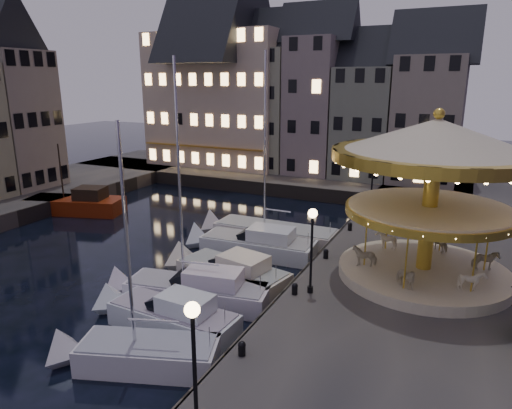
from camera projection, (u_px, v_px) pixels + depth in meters
The scene contains 28 objects.
ground at pixel (175, 296), 24.31m from camera, with size 160.00×160.00×0.00m, color black.
quay_east at pixel (466, 290), 23.57m from camera, with size 16.00×56.00×1.30m, color #474442.
quay_north at pixel (260, 175), 51.84m from camera, with size 44.00×12.00×1.30m, color #474442.
quaywall_e at pixel (318, 264), 26.88m from camera, with size 0.15×44.00×1.30m, color #47423A.
quaywall_n at pixel (253, 188), 45.78m from camera, with size 48.00×0.15×1.30m, color #47423A.
streetlamp_a at pixel (194, 350), 12.43m from camera, with size 0.44×0.44×4.17m.
streetlamp_b at pixel (312, 239), 21.14m from camera, with size 0.44×0.44×4.17m.
streetlamp_c at pixel (372, 182), 32.89m from camera, with size 0.44×0.44×4.17m.
bollard_a at pixel (242, 348), 16.80m from camera, with size 0.30×0.30×0.57m.
bollard_b at pixel (295, 288), 21.59m from camera, with size 0.30×0.30×0.57m.
bollard_c at pixel (326, 253), 25.95m from camera, with size 0.30×0.30×0.57m.
bollard_d at pixel (350, 226), 30.74m from camera, with size 0.30×0.30×0.57m.
townhouse_na at pixel (183, 108), 56.45m from camera, with size 5.50×8.00×12.80m.
townhouse_nb at pixel (221, 105), 54.06m from camera, with size 6.16×8.00×13.80m.
townhouse_nc at pixel (268, 101), 51.42m from camera, with size 6.82×8.00×14.80m.
townhouse_nd at pixel (317, 98), 48.91m from camera, with size 5.50×8.00×15.80m.
townhouse_ne at pixel (367, 113), 47.05m from camera, with size 6.16×8.00×12.80m.
townhouse_nf at pixel (429, 110), 44.42m from camera, with size 6.82×8.00×13.80m.
townhouse_wc at pixel (8, 109), 42.36m from camera, with size 8.80×5.50×14.20m.
hotel_corner at pixel (221, 92), 53.64m from camera, with size 17.60×9.00×16.80m.
motorboat_a at pixel (135, 355), 18.22m from camera, with size 6.56×3.99×10.91m.
motorboat_b at pixel (166, 316), 20.98m from camera, with size 7.27×2.40×2.15m.
motorboat_c at pixel (190, 290), 23.47m from camera, with size 8.52×3.53×11.25m.
motorboat_d at pixel (227, 273), 25.70m from camera, with size 7.63×3.86×2.15m.
motorboat_e at pixel (253, 245), 30.05m from camera, with size 8.55×2.92×2.15m.
motorboat_f at pixel (268, 233), 32.68m from camera, with size 9.84×2.62×13.12m.
red_fishing_boat at pixel (77, 205), 39.36m from camera, with size 8.66×5.08×6.16m.
carousel at pixel (434, 170), 22.05m from camera, with size 9.80×9.80×8.57m.
Camera 1 is at (13.42, -18.14, 11.16)m, focal length 32.00 mm.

